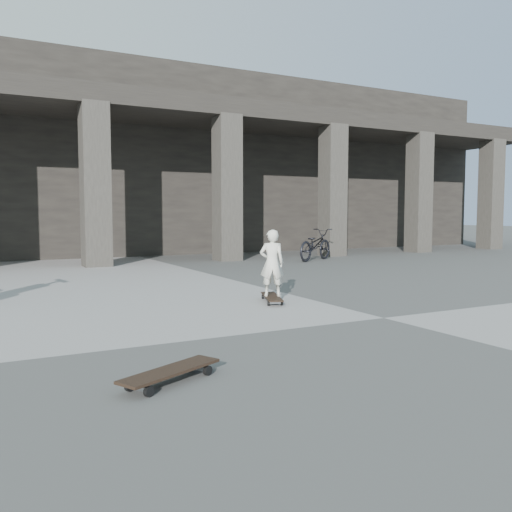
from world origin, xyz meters
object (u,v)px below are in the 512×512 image
child (272,263)px  bicycle (315,245)px  skateboard_spare (170,372)px  longboard (272,297)px

child → bicycle: 7.20m
skateboard_spare → bicycle: 11.14m
child → skateboard_spare: bearing=72.7°
skateboard_spare → child: (2.59, 2.97, 0.50)m
longboard → bicycle: 7.21m
longboard → skateboard_spare: skateboard_spare is taller
skateboard_spare → bicycle: bearing=24.1°
longboard → child: (0.00, 0.00, 0.51)m
skateboard_spare → child: bearing=22.9°
child → bicycle: size_ratio=0.59×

